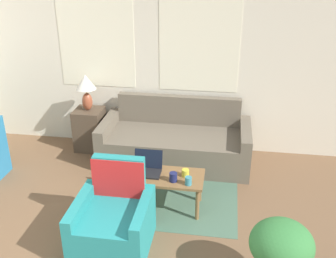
{
  "coord_description": "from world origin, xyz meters",
  "views": [
    {
      "loc": [
        1.04,
        -1.62,
        2.73
      ],
      "look_at": [
        0.38,
        2.67,
        0.75
      ],
      "focal_mm": 42.0,
      "sensor_mm": 36.0,
      "label": 1
    }
  ],
  "objects_px": {
    "laptop": "(147,168)",
    "cup_yellow": "(188,181)",
    "armchair": "(114,223)",
    "potted_plant": "(281,249)",
    "cup_navy": "(185,173)",
    "couch": "(176,143)",
    "table_lamp": "(86,87)",
    "cup_white": "(173,177)",
    "coffee_table": "(160,179)"
  },
  "relations": [
    {
      "from": "cup_yellow",
      "to": "cup_white",
      "type": "relative_size",
      "value": 0.9
    },
    {
      "from": "armchair",
      "to": "potted_plant",
      "type": "bearing_deg",
      "value": -11.96
    },
    {
      "from": "couch",
      "to": "table_lamp",
      "type": "bearing_deg",
      "value": 173.0
    },
    {
      "from": "coffee_table",
      "to": "cup_white",
      "type": "relative_size",
      "value": 9.64
    },
    {
      "from": "cup_yellow",
      "to": "cup_white",
      "type": "distance_m",
      "value": 0.18
    },
    {
      "from": "laptop",
      "to": "cup_white",
      "type": "relative_size",
      "value": 3.13
    },
    {
      "from": "coffee_table",
      "to": "laptop",
      "type": "bearing_deg",
      "value": 159.96
    },
    {
      "from": "coffee_table",
      "to": "laptop",
      "type": "relative_size",
      "value": 3.08
    },
    {
      "from": "cup_white",
      "to": "coffee_table",
      "type": "bearing_deg",
      "value": 150.12
    },
    {
      "from": "table_lamp",
      "to": "armchair",
      "type": "bearing_deg",
      "value": -64.91
    },
    {
      "from": "couch",
      "to": "potted_plant",
      "type": "relative_size",
      "value": 2.99
    },
    {
      "from": "couch",
      "to": "cup_yellow",
      "type": "relative_size",
      "value": 21.96
    },
    {
      "from": "cup_navy",
      "to": "cup_yellow",
      "type": "bearing_deg",
      "value": -72.74
    },
    {
      "from": "cup_yellow",
      "to": "cup_white",
      "type": "bearing_deg",
      "value": 165.76
    },
    {
      "from": "couch",
      "to": "cup_navy",
      "type": "height_order",
      "value": "couch"
    },
    {
      "from": "armchair",
      "to": "laptop",
      "type": "bearing_deg",
      "value": 76.41
    },
    {
      "from": "armchair",
      "to": "coffee_table",
      "type": "relative_size",
      "value": 0.86
    },
    {
      "from": "cup_yellow",
      "to": "cup_white",
      "type": "height_order",
      "value": "cup_white"
    },
    {
      "from": "couch",
      "to": "cup_white",
      "type": "relative_size",
      "value": 19.72
    },
    {
      "from": "armchair",
      "to": "cup_white",
      "type": "bearing_deg",
      "value": 50.19
    },
    {
      "from": "table_lamp",
      "to": "laptop",
      "type": "distance_m",
      "value": 1.76
    },
    {
      "from": "couch",
      "to": "table_lamp",
      "type": "height_order",
      "value": "table_lamp"
    },
    {
      "from": "cup_white",
      "to": "potted_plant",
      "type": "xyz_separation_m",
      "value": [
        1.05,
        -0.94,
        -0.04
      ]
    },
    {
      "from": "table_lamp",
      "to": "cup_navy",
      "type": "distance_m",
      "value": 2.09
    },
    {
      "from": "table_lamp",
      "to": "potted_plant",
      "type": "height_order",
      "value": "table_lamp"
    },
    {
      "from": "armchair",
      "to": "potted_plant",
      "type": "distance_m",
      "value": 1.6
    },
    {
      "from": "cup_white",
      "to": "cup_navy",
      "type": "bearing_deg",
      "value": 45.73
    },
    {
      "from": "cup_white",
      "to": "laptop",
      "type": "bearing_deg",
      "value": 154.57
    },
    {
      "from": "armchair",
      "to": "cup_white",
      "type": "distance_m",
      "value": 0.82
    },
    {
      "from": "armchair",
      "to": "table_lamp",
      "type": "bearing_deg",
      "value": 115.09
    },
    {
      "from": "laptop",
      "to": "cup_white",
      "type": "distance_m",
      "value": 0.36
    },
    {
      "from": "couch",
      "to": "armchair",
      "type": "relative_size",
      "value": 2.37
    },
    {
      "from": "couch",
      "to": "armchair",
      "type": "distance_m",
      "value": 1.89
    },
    {
      "from": "armchair",
      "to": "cup_yellow",
      "type": "bearing_deg",
      "value": 39.82
    },
    {
      "from": "coffee_table",
      "to": "cup_navy",
      "type": "xyz_separation_m",
      "value": [
        0.29,
        0.02,
        0.1
      ]
    },
    {
      "from": "couch",
      "to": "laptop",
      "type": "distance_m",
      "value": 1.13
    },
    {
      "from": "coffee_table",
      "to": "cup_navy",
      "type": "bearing_deg",
      "value": 4.85
    },
    {
      "from": "couch",
      "to": "laptop",
      "type": "bearing_deg",
      "value": -99.24
    },
    {
      "from": "table_lamp",
      "to": "coffee_table",
      "type": "height_order",
      "value": "table_lamp"
    },
    {
      "from": "potted_plant",
      "to": "cup_yellow",
      "type": "bearing_deg",
      "value": 134.56
    },
    {
      "from": "armchair",
      "to": "cup_navy",
      "type": "xyz_separation_m",
      "value": [
        0.63,
        0.73,
        0.2
      ]
    },
    {
      "from": "armchair",
      "to": "cup_white",
      "type": "relative_size",
      "value": 8.31
    },
    {
      "from": "cup_white",
      "to": "armchair",
      "type": "bearing_deg",
      "value": -129.81
    },
    {
      "from": "laptop",
      "to": "cup_yellow",
      "type": "bearing_deg",
      "value": -21.74
    },
    {
      "from": "laptop",
      "to": "cup_navy",
      "type": "height_order",
      "value": "laptop"
    },
    {
      "from": "table_lamp",
      "to": "cup_white",
      "type": "relative_size",
      "value": 5.08
    },
    {
      "from": "couch",
      "to": "potted_plant",
      "type": "distance_m",
      "value": 2.5
    },
    {
      "from": "table_lamp",
      "to": "cup_white",
      "type": "bearing_deg",
      "value": -44.15
    },
    {
      "from": "laptop",
      "to": "cup_navy",
      "type": "bearing_deg",
      "value": -4.02
    },
    {
      "from": "cup_yellow",
      "to": "potted_plant",
      "type": "bearing_deg",
      "value": -45.44
    }
  ]
}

